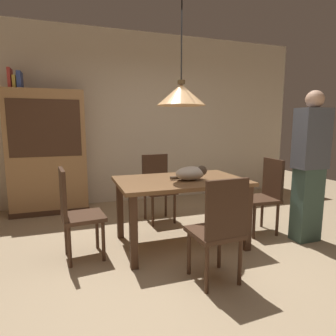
% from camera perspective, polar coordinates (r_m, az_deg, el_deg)
% --- Properties ---
extents(ground, '(10.00, 10.00, 0.00)m').
position_cam_1_polar(ground, '(2.86, 4.10, -19.44)').
color(ground, tan).
extents(back_wall, '(6.40, 0.10, 2.90)m').
position_cam_1_polar(back_wall, '(5.07, -7.62, 9.83)').
color(back_wall, beige).
rests_on(back_wall, ground).
extents(dining_table, '(1.40, 0.90, 0.75)m').
position_cam_1_polar(dining_table, '(3.16, 2.55, -4.06)').
color(dining_table, brown).
rests_on(dining_table, ground).
extents(chair_far_back, '(0.43, 0.43, 0.93)m').
position_cam_1_polar(chair_far_back, '(4.00, -2.13, -3.33)').
color(chair_far_back, '#472D1E').
rests_on(chair_far_back, ground).
extents(chair_left_side, '(0.44, 0.44, 0.93)m').
position_cam_1_polar(chair_left_side, '(2.98, -18.24, -8.02)').
color(chair_left_side, '#472D1E').
rests_on(chair_left_side, ground).
extents(chair_near_front, '(0.42, 0.42, 0.93)m').
position_cam_1_polar(chair_near_front, '(2.44, 10.30, -11.50)').
color(chair_near_front, '#472D1E').
rests_on(chair_near_front, ground).
extents(chair_right_side, '(0.42, 0.42, 0.93)m').
position_cam_1_polar(chair_right_side, '(3.74, 18.93, -4.67)').
color(chair_right_side, '#472D1E').
rests_on(chair_right_side, ground).
extents(cat_sleeping, '(0.39, 0.26, 0.16)m').
position_cam_1_polar(cat_sleeping, '(3.09, 4.71, -1.03)').
color(cat_sleeping, beige).
rests_on(cat_sleeping, dining_table).
extents(pendant_lamp, '(0.52, 0.52, 1.30)m').
position_cam_1_polar(pendant_lamp, '(3.10, 2.68, 14.54)').
color(pendant_lamp, '#E0A86B').
extents(hutch_bookcase, '(1.12, 0.45, 1.85)m').
position_cam_1_polar(hutch_bookcase, '(4.67, -22.96, 2.42)').
color(hutch_bookcase, '#A87A4C').
rests_on(hutch_bookcase, ground).
extents(book_red_tall, '(0.04, 0.22, 0.28)m').
position_cam_1_polar(book_red_tall, '(4.74, -29.16, 15.45)').
color(book_red_tall, '#B73833').
rests_on(book_red_tall, hutch_bookcase).
extents(book_yellow_short, '(0.04, 0.20, 0.18)m').
position_cam_1_polar(book_yellow_short, '(4.73, -28.41, 14.91)').
color(book_yellow_short, gold).
rests_on(book_yellow_short, hutch_bookcase).
extents(book_blue_wide, '(0.06, 0.24, 0.24)m').
position_cam_1_polar(book_blue_wide, '(4.72, -27.64, 15.34)').
color(book_blue_wide, '#384C93').
rests_on(book_blue_wide, hutch_bookcase).
extents(person_standing, '(0.36, 0.22, 1.72)m').
position_cam_1_polar(person_standing, '(3.61, 26.60, 0.20)').
color(person_standing, '#3D564C').
rests_on(person_standing, ground).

